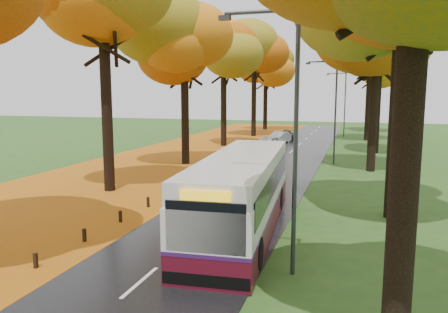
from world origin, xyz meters
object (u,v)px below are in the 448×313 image
at_px(streetlamp_mid, 332,103).
at_px(streetlamp_far, 343,99).
at_px(car_silver, 279,138).
at_px(streetlamp_near, 288,122).
at_px(car_white, 267,144).
at_px(bus, 242,191).
at_px(car_dark, 284,136).

relative_size(streetlamp_mid, streetlamp_far, 1.00).
bearing_deg(car_silver, streetlamp_mid, -46.80).
bearing_deg(car_silver, streetlamp_near, -63.78).
bearing_deg(car_white, streetlamp_far, 81.90).
relative_size(bus, car_dark, 2.92).
distance_m(bus, car_silver, 30.60).
distance_m(streetlamp_far, car_white, 18.70).
distance_m(streetlamp_near, streetlamp_mid, 22.00).
xyz_separation_m(streetlamp_near, car_silver, (-6.26, 34.08, -4.05)).
relative_size(streetlamp_near, car_silver, 2.11).
relative_size(streetlamp_mid, car_dark, 2.00).
bearing_deg(car_white, streetlamp_mid, -26.78).
height_order(bus, car_dark, bus).
xyz_separation_m(streetlamp_mid, bus, (-2.38, -18.26, -3.08)).
relative_size(streetlamp_near, bus, 0.68).
height_order(streetlamp_mid, car_silver, streetlamp_mid).
relative_size(streetlamp_near, streetlamp_far, 1.00).
bearing_deg(car_white, car_silver, 102.78).
bearing_deg(streetlamp_mid, bus, -97.42).
distance_m(streetlamp_mid, car_white, 8.63).
height_order(car_silver, car_dark, car_silver).
height_order(streetlamp_far, car_dark, streetlamp_far).
xyz_separation_m(car_silver, car_dark, (0.19, 2.36, -0.04)).
bearing_deg(streetlamp_far, car_white, -109.36).
bearing_deg(bus, car_dark, 91.74).
height_order(streetlamp_near, streetlamp_far, same).
bearing_deg(bus, streetlamp_near, -62.26).
height_order(streetlamp_far, bus, streetlamp_far).
height_order(streetlamp_mid, car_white, streetlamp_mid).
bearing_deg(bus, car_white, 94.40).
xyz_separation_m(streetlamp_far, bus, (-2.38, -40.26, -3.08)).
xyz_separation_m(streetlamp_near, car_white, (-6.06, 26.74, -3.91)).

